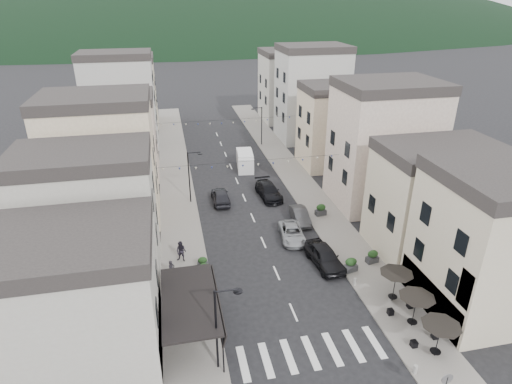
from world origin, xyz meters
TOP-DOWN VIEW (x-y plane):
  - ground at (0.00, 0.00)m, footprint 700.00×700.00m
  - sidewalk_left at (-7.50, 32.00)m, footprint 4.00×76.00m
  - sidewalk_right at (7.50, 32.00)m, footprint 4.00×76.00m
  - hill_backdrop at (0.00, 300.00)m, footprint 640.00×360.00m
  - boutique_building at (-15.50, 5.00)m, footprint 12.00×8.00m
  - bistro_building at (14.50, 4.00)m, footprint 10.00×8.00m
  - boutique_awning at (-7.25, 5.00)m, footprint 3.77×7.50m
  - buildings_row_left at (-14.50, 37.75)m, footprint 10.20×54.16m
  - buildings_row_right at (14.50, 36.59)m, footprint 10.20×54.16m
  - cafe_terrace at (7.70, 2.80)m, footprint 2.50×8.10m
  - streetlamp_left_near at (-5.82, 2.00)m, footprint 1.70×0.56m
  - streetlamp_left_far at (-5.82, 26.00)m, footprint 1.70×0.56m
  - streetlamp_right_far at (5.82, 44.00)m, footprint 1.70×0.56m
  - traffic_sign at (5.80, -3.50)m, footprint 0.70×0.07m
  - bollards at (0.00, 5.50)m, footprint 11.66×10.26m
  - bunting_near at (0.00, 22.00)m, footprint 19.00×0.28m
  - bunting_far at (0.00, 38.00)m, footprint 19.00×0.28m
  - parked_car_a at (4.32, 11.32)m, footprint 2.56×5.25m
  - parked_car_b at (4.60, 19.20)m, footprint 1.60×4.20m
  - parked_car_c at (2.80, 16.05)m, footprint 2.67×4.89m
  - parked_car_d at (2.80, 25.58)m, footprint 2.59×5.53m
  - parked_car_e at (-2.80, 25.33)m, footprint 1.87×4.60m
  - delivery_van at (1.79, 34.98)m, footprint 2.58×5.29m
  - pedestrian_a at (-8.61, 11.94)m, footprint 0.72×0.66m
  - pedestrian_b at (-7.70, 14.30)m, footprint 1.16×1.06m
  - planter_la at (-6.00, 11.78)m, footprint 1.07×0.64m
  - planter_lb at (-6.00, 12.94)m, footprint 0.99×0.67m
  - planter_ra at (6.11, 9.85)m, footprint 1.25×0.86m
  - planter_rb at (8.49, 10.67)m, footprint 1.15×0.76m
  - planter_rc at (7.10, 19.93)m, footprint 1.19×0.76m

SIDE VIEW (x-z plane):
  - ground at x=0.00m, z-range 0.00..0.00m
  - hill_backdrop at x=0.00m, z-range -35.00..35.00m
  - sidewalk_left at x=-7.50m, z-range 0.00..0.12m
  - sidewalk_right at x=7.50m, z-range 0.00..0.12m
  - bollards at x=0.00m, z-range 0.12..0.72m
  - planter_lb at x=-6.00m, z-range 0.11..1.13m
  - parked_car_c at x=2.80m, z-range 0.00..1.30m
  - planter_la at x=-6.00m, z-range 0.10..1.26m
  - parked_car_b at x=4.60m, z-range 0.00..1.37m
  - planter_rb at x=8.49m, z-range 0.10..1.29m
  - planter_rc at x=7.10m, z-range 0.10..1.36m
  - planter_ra at x=6.11m, z-range 0.10..1.38m
  - parked_car_d at x=2.80m, z-range 0.00..1.56m
  - parked_car_e at x=-2.80m, z-range 0.00..1.57m
  - parked_car_a at x=4.32m, z-range 0.00..1.72m
  - pedestrian_a at x=-8.61m, z-range 0.12..1.77m
  - pedestrian_b at x=-7.70m, z-range 0.12..2.04m
  - delivery_van at x=1.79m, z-range -0.02..2.42m
  - traffic_sign at x=5.80m, z-range 0.58..3.28m
  - cafe_terrace at x=7.70m, z-range 1.09..3.62m
  - boutique_awning at x=-7.25m, z-range 1.48..4.75m
  - streetlamp_left_near at x=-5.82m, z-range 0.70..6.70m
  - streetlamp_left_far at x=-5.82m, z-range 0.70..6.70m
  - streetlamp_right_far at x=5.82m, z-range 0.70..6.70m
  - boutique_building at x=-15.50m, z-range 0.00..8.00m
  - bistro_building at x=14.50m, z-range 0.00..10.00m
  - bunting_near at x=0.00m, z-range 5.34..5.96m
  - bunting_far at x=0.00m, z-range 5.34..5.96m
  - buildings_row_left at x=-14.50m, z-range -0.88..13.12m
  - buildings_row_right at x=14.50m, z-range -0.93..13.57m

